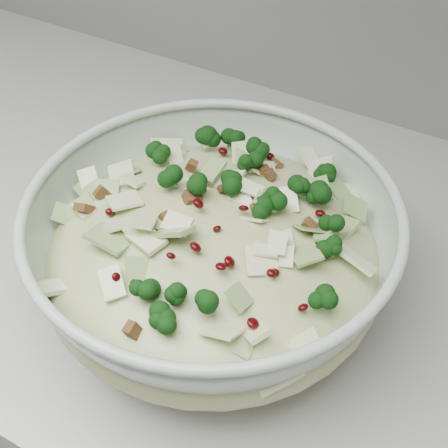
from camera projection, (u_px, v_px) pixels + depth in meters
name	position (u px, v px, depth m)	size (l,w,h in m)	color
mixing_bowl	(213.00, 255.00, 0.55)	(0.37, 0.37, 0.13)	#ABBCAB
salad	(213.00, 239.00, 0.54)	(0.34, 0.34, 0.13)	#C3C788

